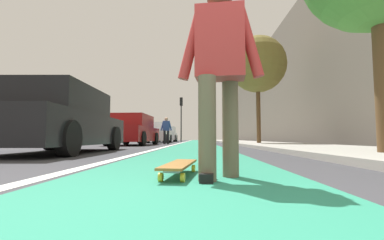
{
  "coord_description": "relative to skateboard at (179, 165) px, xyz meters",
  "views": [
    {
      "loc": [
        -0.87,
        -0.13,
        0.33
      ],
      "look_at": [
        10.49,
        0.16,
        1.13
      ],
      "focal_mm": 24.41,
      "sensor_mm": 36.0,
      "label": 1
    }
  ],
  "objects": [
    {
      "name": "ground_plane",
      "position": [
        8.58,
        -0.04,
        -0.09
      ],
      "size": [
        80.0,
        80.0,
        0.0
      ],
      "primitive_type": "plane",
      "color": "#38383D"
    },
    {
      "name": "traffic_light",
      "position": [
        22.96,
        1.53,
        2.89
      ],
      "size": [
        0.33,
        0.28,
        4.32
      ],
      "color": "#2D2D2D",
      "rests_on": "ground"
    },
    {
      "name": "sidewalk_curb",
      "position": [
        16.58,
        -3.58,
        -0.04
      ],
      "size": [
        52.0,
        3.2,
        0.11
      ],
      "primitive_type": "cube",
      "color": "#9E9B93",
      "rests_on": "ground"
    },
    {
      "name": "pedestrian_distant",
      "position": [
        12.92,
        1.72,
        0.8
      ],
      "size": [
        0.44,
        0.68,
        1.57
      ],
      "color": "black",
      "rests_on": "ground"
    },
    {
      "name": "building_facade",
      "position": [
        20.58,
        -6.73,
        4.23
      ],
      "size": [
        40.0,
        1.2,
        8.65
      ],
      "primitive_type": "cube",
      "color": "#655D52",
      "rests_on": "ground"
    },
    {
      "name": "lane_stripe_white",
      "position": [
        18.58,
        1.13,
        -0.09
      ],
      "size": [
        52.0,
        0.16,
        0.01
      ],
      "primitive_type": "cube",
      "color": "silver",
      "rests_on": "ground"
    },
    {
      "name": "parked_car_near",
      "position": [
        3.61,
        3.07,
        0.62
      ],
      "size": [
        4.37,
        2.08,
        1.49
      ],
      "color": "black",
      "rests_on": "ground"
    },
    {
      "name": "skater_person",
      "position": [
        -0.15,
        -0.35,
        0.84
      ],
      "size": [
        0.44,
        0.72,
        1.64
      ],
      "color": "brown",
      "rests_on": "ground"
    },
    {
      "name": "parked_car_far",
      "position": [
        17.42,
        3.08,
        0.62
      ],
      "size": [
        4.62,
        2.08,
        1.48
      ],
      "color": "silver",
      "rests_on": "ground"
    },
    {
      "name": "street_tree_mid",
      "position": [
        10.84,
        -3.18,
        3.99
      ],
      "size": [
        2.88,
        2.88,
        5.54
      ],
      "color": "brown",
      "rests_on": "ground"
    },
    {
      "name": "bike_lane_paint",
      "position": [
        22.58,
        -0.04,
        -0.09
      ],
      "size": [
        56.0,
        2.04,
        0.0
      ],
      "primitive_type": "cube",
      "color": "#288466",
      "rests_on": "ground"
    },
    {
      "name": "parked_car_end",
      "position": [
        24.16,
        3.09,
        0.63
      ],
      "size": [
        4.42,
        2.09,
        1.5
      ],
      "color": "silver",
      "rests_on": "ground"
    },
    {
      "name": "parked_car_mid",
      "position": [
        10.56,
        3.07,
        0.62
      ],
      "size": [
        4.41,
        1.99,
        1.48
      ],
      "color": "maroon",
      "rests_on": "ground"
    },
    {
      "name": "skateboard",
      "position": [
        0.0,
        0.0,
        0.0
      ],
      "size": [
        0.86,
        0.3,
        0.11
      ],
      "color": "yellow",
      "rests_on": "ground"
    }
  ]
}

